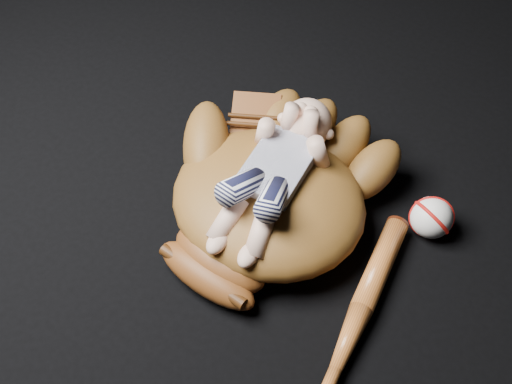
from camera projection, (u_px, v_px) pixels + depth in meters
baseball_glove at (269, 194)px, 1.23m from camera, size 0.50×0.56×0.17m
newborn_baby at (271, 175)px, 1.19m from camera, size 0.24×0.41×0.16m
baseball_bat at (356, 321)px, 1.13m from camera, size 0.13×0.47×0.04m
baseball at (431, 218)px, 1.25m from camera, size 0.09×0.09×0.08m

